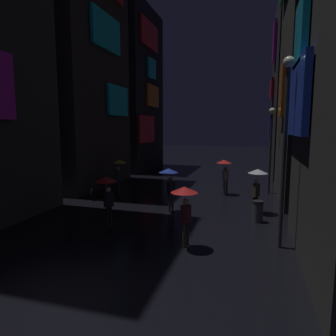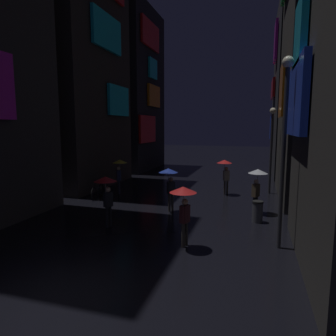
% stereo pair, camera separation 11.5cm
% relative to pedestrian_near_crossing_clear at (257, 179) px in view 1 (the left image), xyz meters
% --- Properties ---
extents(ground_plane, '(120.00, 120.00, 0.00)m').
position_rel_pedestrian_near_crossing_clear_xyz_m(ground_plane, '(-4.24, -8.76, -1.67)').
color(ground_plane, black).
extents(building_left_mid, '(4.25, 7.58, 19.03)m').
position_rel_pedestrian_near_crossing_clear_xyz_m(building_left_mid, '(-11.72, 4.03, 7.86)').
color(building_left_mid, '#2D2826').
rests_on(building_left_mid, ground).
extents(building_left_far, '(4.25, 7.55, 14.99)m').
position_rel_pedestrian_near_crossing_clear_xyz_m(building_left_far, '(-11.71, 13.00, 5.83)').
color(building_left_far, black).
rests_on(building_left_far, ground).
extents(building_right_far, '(4.25, 8.80, 14.50)m').
position_rel_pedestrian_near_crossing_clear_xyz_m(building_right_far, '(3.25, 13.64, 5.59)').
color(building_right_far, '#232328').
rests_on(building_right_far, ground).
extents(pedestrian_near_crossing_clear, '(0.90, 0.90, 2.12)m').
position_rel_pedestrian_near_crossing_clear_xyz_m(pedestrian_near_crossing_clear, '(0.00, 0.00, 0.00)').
color(pedestrian_near_crossing_clear, black).
rests_on(pedestrian_near_crossing_clear, ground).
extents(pedestrian_midstreet_centre_red, '(0.90, 0.90, 2.12)m').
position_rel_pedestrian_near_crossing_clear_xyz_m(pedestrian_midstreet_centre_red, '(-1.86, 3.72, 0.00)').
color(pedestrian_midstreet_centre_red, '#38332D').
rests_on(pedestrian_midstreet_centre_red, ground).
extents(pedestrian_far_right_red, '(0.90, 0.90, 2.12)m').
position_rel_pedestrian_near_crossing_clear_xyz_m(pedestrian_far_right_red, '(-5.77, -3.78, 0.00)').
color(pedestrian_far_right_red, black).
rests_on(pedestrian_far_right_red, ground).
extents(pedestrian_foreground_right_red, '(0.90, 0.90, 2.12)m').
position_rel_pedestrian_near_crossing_clear_xyz_m(pedestrian_foreground_right_red, '(-2.33, -4.87, 0.00)').
color(pedestrian_foreground_right_red, '#38332D').
rests_on(pedestrian_foreground_right_red, ground).
extents(pedestrian_midstreet_left_yellow, '(0.90, 0.90, 2.12)m').
position_rel_pedestrian_near_crossing_clear_xyz_m(pedestrian_midstreet_left_yellow, '(-7.98, 2.01, 0.00)').
color(pedestrian_midstreet_left_yellow, '#2D2D38').
rests_on(pedestrian_midstreet_left_yellow, ground).
extents(pedestrian_foreground_left_blue, '(0.90, 0.90, 2.12)m').
position_rel_pedestrian_near_crossing_clear_xyz_m(pedestrian_foreground_left_blue, '(-4.03, -0.81, 0.00)').
color(pedestrian_foreground_left_blue, '#38332D').
rests_on(pedestrian_foreground_left_blue, ground).
extents(bicycle_parked_at_storefront, '(0.32, 1.81, 0.96)m').
position_rel_pedestrian_near_crossing_clear_xyz_m(bicycle_parked_at_storefront, '(-8.84, 0.84, -1.28)').
color(bicycle_parked_at_storefront, black).
rests_on(bicycle_parked_at_storefront, ground).
extents(streetlamp_right_near, '(0.36, 0.36, 6.25)m').
position_rel_pedestrian_near_crossing_clear_xyz_m(streetlamp_right_near, '(0.76, -3.96, 2.18)').
color(streetlamp_right_near, '#2D2D33').
rests_on(streetlamp_right_near, ground).
extents(streetlamp_right_far, '(0.36, 0.36, 5.20)m').
position_rel_pedestrian_near_crossing_clear_xyz_m(streetlamp_right_far, '(0.76, 4.79, 1.61)').
color(streetlamp_right_far, '#2D2D33').
rests_on(streetlamp_right_far, ground).
extents(trash_bin, '(0.46, 0.46, 0.93)m').
position_rel_pedestrian_near_crossing_clear_xyz_m(trash_bin, '(0.06, -1.30, -1.20)').
color(trash_bin, '#3F3F47').
rests_on(trash_bin, ground).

